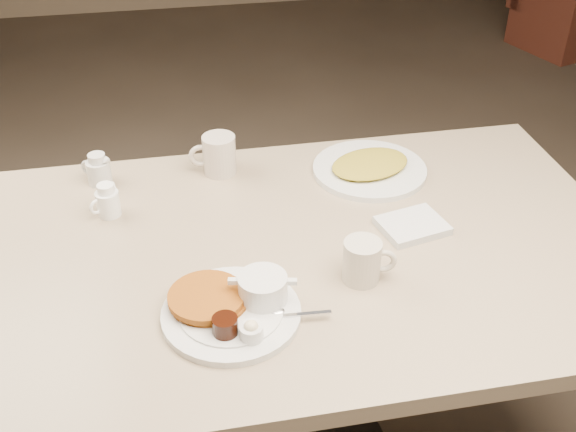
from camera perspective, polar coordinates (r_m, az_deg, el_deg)
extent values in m
cube|color=tan|center=(1.52, 0.14, -3.22)|extent=(1.50, 0.90, 0.04)
cylinder|color=black|center=(1.76, 0.13, -12.38)|extent=(0.14, 0.14, 0.69)
cylinder|color=silver|center=(1.34, -4.67, -7.97)|extent=(0.31, 0.31, 0.01)
cylinder|color=silver|center=(1.33, -4.69, -7.67)|extent=(0.24, 0.24, 0.00)
cylinder|color=#944C10|center=(1.35, -6.43, -6.83)|extent=(0.18, 0.18, 0.01)
cylinder|color=#944C10|center=(1.34, -6.69, -6.57)|extent=(0.18, 0.18, 0.01)
cylinder|color=silver|center=(1.34, -2.09, -5.95)|extent=(0.11, 0.11, 0.05)
cube|color=silver|center=(1.33, -4.49, -5.34)|extent=(0.02, 0.02, 0.01)
cube|color=silver|center=(1.32, 0.30, -5.40)|extent=(0.02, 0.02, 0.01)
ellipsoid|color=white|center=(1.33, -2.58, -5.40)|extent=(0.05, 0.05, 0.03)
ellipsoid|color=white|center=(1.32, -1.53, -5.70)|extent=(0.04, 0.04, 0.02)
cylinder|color=black|center=(1.28, -5.17, -8.98)|extent=(0.06, 0.06, 0.04)
cylinder|color=silver|center=(1.27, -3.02, -9.48)|extent=(0.05, 0.05, 0.03)
ellipsoid|color=beige|center=(1.26, -3.04, -9.02)|extent=(0.03, 0.03, 0.02)
cube|color=silver|center=(1.32, 1.31, -8.03)|extent=(0.11, 0.02, 0.00)
ellipsoid|color=silver|center=(1.33, -0.97, -7.76)|extent=(0.04, 0.03, 0.01)
cylinder|color=beige|center=(1.40, 6.06, -3.69)|extent=(0.09, 0.09, 0.09)
cylinder|color=black|center=(1.38, 6.16, -2.38)|extent=(0.07, 0.07, 0.01)
torus|color=beige|center=(1.41, 7.80, -3.68)|extent=(0.06, 0.02, 0.05)
cube|color=silver|center=(1.58, 10.14, -0.78)|extent=(0.16, 0.14, 0.02)
cylinder|color=beige|center=(1.75, -5.64, 5.03)|extent=(0.09, 0.09, 0.10)
torus|color=beige|center=(1.75, -7.16, 4.91)|extent=(0.06, 0.02, 0.06)
cylinder|color=white|center=(1.64, -14.51, 1.00)|extent=(0.07, 0.07, 0.06)
cylinder|color=white|center=(1.62, -14.72, 2.18)|extent=(0.05, 0.05, 0.02)
cone|color=white|center=(1.63, -14.08, 2.35)|extent=(0.03, 0.03, 0.02)
torus|color=white|center=(1.63, -15.37, 0.75)|extent=(0.04, 0.03, 0.04)
cylinder|color=silver|center=(1.77, -15.22, 3.47)|extent=(0.06, 0.06, 0.06)
cylinder|color=silver|center=(1.75, -15.41, 4.59)|extent=(0.05, 0.05, 0.02)
cone|color=silver|center=(1.74, -14.80, 4.33)|extent=(0.03, 0.03, 0.02)
torus|color=silver|center=(1.79, -16.04, 3.81)|extent=(0.04, 0.03, 0.04)
cylinder|color=silver|center=(1.77, 6.69, 3.79)|extent=(0.37, 0.37, 0.01)
ellipsoid|color=#AB9B2A|center=(1.77, 6.73, 4.28)|extent=(0.25, 0.21, 0.02)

